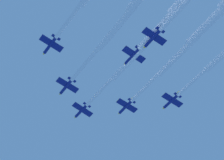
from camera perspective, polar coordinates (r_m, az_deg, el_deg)
name	(u,v)px	position (r m, az deg, el deg)	size (l,w,h in m)	color
jet_lead	(160,27)	(158.34, 5.67, 6.22)	(41.02, 73.61, 4.21)	navy
jet_starboard_inner	(209,22)	(158.92, 11.39, 6.68)	(41.47, 71.29, 4.10)	navy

